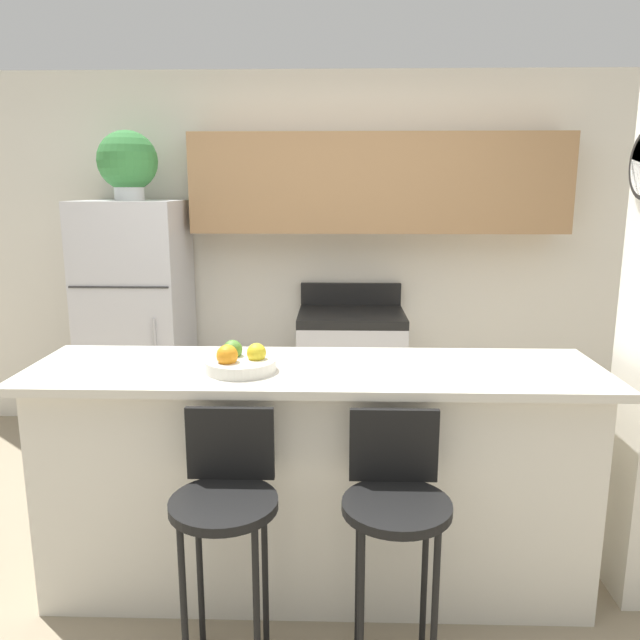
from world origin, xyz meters
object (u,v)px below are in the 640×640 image
refrigerator (138,323)px  stove_range (351,375)px  fruit_bowl (240,362)px  bar_stool_right (396,506)px  potted_plant_on_fridge (128,163)px  trash_bin (214,423)px  bar_stool_left (226,503)px

refrigerator → stove_range: size_ratio=1.56×
refrigerator → fruit_bowl: size_ratio=5.74×
bar_stool_right → potted_plant_on_fridge: potted_plant_on_fridge is taller
bar_stool_right → trash_bin: (-1.04, 1.93, -0.46)m
bar_stool_left → potted_plant_on_fridge: 2.69m
bar_stool_left → trash_bin: bearing=102.7°
trash_bin → fruit_bowl: bearing=-74.0°
refrigerator → bar_stool_left: refrigerator is taller
stove_range → potted_plant_on_fridge: (-1.48, -0.03, 1.45)m
potted_plant_on_fridge → fruit_bowl: (0.99, -1.73, -0.86)m
fruit_bowl → stove_range: bearing=74.3°
refrigerator → stove_range: 1.53m
stove_range → potted_plant_on_fridge: 2.08m
bar_stool_left → fruit_bowl: size_ratio=3.32×
bar_stool_left → fruit_bowl: (-0.00, 0.42, 0.41)m
trash_bin → refrigerator: bearing=158.2°
refrigerator → fruit_bowl: bearing=-60.3°
refrigerator → fruit_bowl: 2.01m
potted_plant_on_fridge → fruit_bowl: 2.17m
potted_plant_on_fridge → fruit_bowl: potted_plant_on_fridge is taller
bar_stool_right → fruit_bowl: (-0.61, 0.42, 0.41)m
bar_stool_right → trash_bin: bearing=118.4°
stove_range → refrigerator: bearing=-178.7°
potted_plant_on_fridge → refrigerator: bearing=-62.6°
refrigerator → bar_stool_right: 2.69m
refrigerator → trash_bin: bearing=-21.8°
potted_plant_on_fridge → bar_stool_left: bearing=-65.3°
refrigerator → bar_stool_left: (0.99, -2.15, -0.19)m
refrigerator → stove_range: (1.48, 0.03, -0.37)m
stove_range → bar_stool_left: (-0.49, -2.19, 0.19)m
stove_range → fruit_bowl: bearing=-105.7°
refrigerator → bar_stool_right: size_ratio=1.73×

